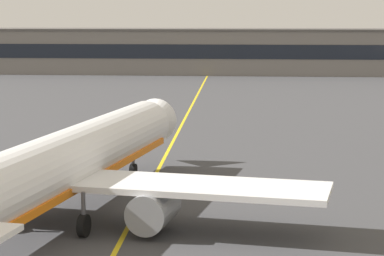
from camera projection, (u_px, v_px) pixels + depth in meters
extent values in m
cube|color=yellow|center=(163.00, 160.00, 65.86)|extent=(3.60, 179.98, 0.01)
cylinder|color=white|center=(54.00, 167.00, 45.49)|extent=(9.73, 36.13, 3.80)
cone|color=white|center=(151.00, 122.00, 63.99)|extent=(3.99, 3.16, 3.61)
cube|color=orange|center=(55.00, 184.00, 45.65)|extent=(9.17, 33.28, 0.44)
cube|color=black|center=(144.00, 117.00, 62.07)|extent=(2.99, 1.56, 0.60)
cube|color=white|center=(59.00, 179.00, 46.19)|extent=(32.35, 10.05, 0.36)
cylinder|color=gray|center=(154.00, 209.00, 43.91)|extent=(2.87, 3.93, 2.30)
cylinder|color=black|center=(163.00, 201.00, 45.69)|extent=(1.96, 0.50, 1.95)
cylinder|color=#4C4C51|center=(133.00, 156.00, 59.69)|extent=(0.24, 0.24, 1.60)
cylinder|color=black|center=(133.00, 169.00, 59.85)|extent=(0.54, 0.95, 0.90)
cylinder|color=#4C4C51|center=(83.00, 206.00, 43.20)|extent=(0.24, 0.24, 1.60)
cylinder|color=black|center=(84.00, 226.00, 43.37)|extent=(0.61, 1.35, 1.30)
cube|color=slate|center=(248.00, 52.00, 156.90)|extent=(149.96, 12.00, 8.74)
cube|color=black|center=(247.00, 52.00, 150.88)|extent=(143.96, 0.12, 2.80)
cube|color=#4E4A47|center=(248.00, 30.00, 156.22)|extent=(150.36, 12.40, 0.40)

